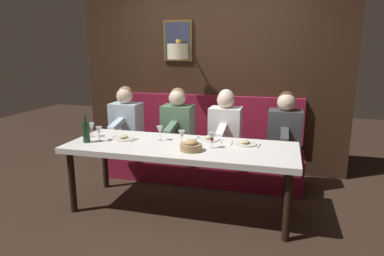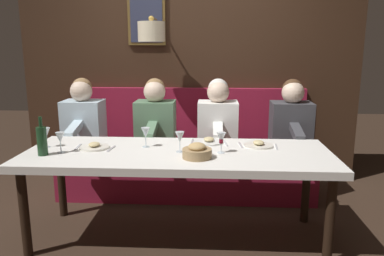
{
  "view_description": "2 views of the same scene",
  "coord_description": "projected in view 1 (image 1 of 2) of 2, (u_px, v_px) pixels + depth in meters",
  "views": [
    {
      "loc": [
        -3.3,
        -1.02,
        1.73
      ],
      "look_at": [
        0.05,
        -0.11,
        0.92
      ],
      "focal_mm": 31.7,
      "sensor_mm": 36.0,
      "label": 1
    },
    {
      "loc": [
        -2.88,
        -0.27,
        1.56
      ],
      "look_at": [
        0.05,
        -0.11,
        0.92
      ],
      "focal_mm": 35.36,
      "sensor_mm": 36.0,
      "label": 2
    }
  ],
  "objects": [
    {
      "name": "wine_glass_3",
      "position": [
        99.0,
        131.0,
        3.71
      ],
      "size": [
        0.07,
        0.07,
        0.16
      ],
      "color": "silver",
      "rests_on": "dining_table"
    },
    {
      "name": "wine_bottle",
      "position": [
        86.0,
        132.0,
        3.67
      ],
      "size": [
        0.08,
        0.08,
        0.3
      ],
      "color": "#19381E",
      "rests_on": "dining_table"
    },
    {
      "name": "wine_glass_0",
      "position": [
        212.0,
        137.0,
        3.45
      ],
      "size": [
        0.07,
        0.07,
        0.16
      ],
      "color": "silver",
      "rests_on": "dining_table"
    },
    {
      "name": "diner_nearest",
      "position": [
        285.0,
        126.0,
        4.13
      ],
      "size": [
        0.6,
        0.4,
        0.79
      ],
      "color": "#3D3D42",
      "rests_on": "banquette_bench"
    },
    {
      "name": "ground_plane",
      "position": [
        181.0,
        209.0,
        3.75
      ],
      "size": [
        12.0,
        12.0,
        0.0
      ],
      "primitive_type": "plane",
      "color": "#332319"
    },
    {
      "name": "wine_glass_4",
      "position": [
        92.0,
        127.0,
        3.9
      ],
      "size": [
        0.07,
        0.07,
        0.16
      ],
      "color": "silver",
      "rests_on": "dining_table"
    },
    {
      "name": "diner_near",
      "position": [
        225.0,
        123.0,
        4.31
      ],
      "size": [
        0.6,
        0.4,
        0.79
      ],
      "color": "white",
      "rests_on": "banquette_bench"
    },
    {
      "name": "back_wall_panel",
      "position": [
        210.0,
        75.0,
        4.82
      ],
      "size": [
        0.59,
        3.83,
        2.9
      ],
      "color": "#382316",
      "rests_on": "ground_plane"
    },
    {
      "name": "wine_glass_1",
      "position": [
        182.0,
        135.0,
        3.54
      ],
      "size": [
        0.07,
        0.07,
        0.16
      ],
      "color": "silver",
      "rests_on": "dining_table"
    },
    {
      "name": "wine_glass_2",
      "position": [
        160.0,
        130.0,
        3.74
      ],
      "size": [
        0.07,
        0.07,
        0.16
      ],
      "color": "silver",
      "rests_on": "dining_table"
    },
    {
      "name": "place_setting_1",
      "position": [
        245.0,
        143.0,
        3.59
      ],
      "size": [
        0.24,
        0.32,
        0.05
      ],
      "color": "silver",
      "rests_on": "dining_table"
    },
    {
      "name": "dining_table",
      "position": [
        181.0,
        151.0,
        3.6
      ],
      "size": [
        0.9,
        2.43,
        0.74
      ],
      "color": "silver",
      "rests_on": "ground_plane"
    },
    {
      "name": "diner_far",
      "position": [
        126.0,
        117.0,
        4.67
      ],
      "size": [
        0.6,
        0.4,
        0.79
      ],
      "color": "silver",
      "rests_on": "banquette_bench"
    },
    {
      "name": "diner_middle",
      "position": [
        178.0,
        120.0,
        4.48
      ],
      "size": [
        0.6,
        0.4,
        0.79
      ],
      "color": "#567A5B",
      "rests_on": "banquette_bench"
    },
    {
      "name": "place_setting_0",
      "position": [
        124.0,
        138.0,
        3.81
      ],
      "size": [
        0.24,
        0.32,
        0.05
      ],
      "color": "silver",
      "rests_on": "dining_table"
    },
    {
      "name": "bread_bowl",
      "position": [
        191.0,
        146.0,
        3.38
      ],
      "size": [
        0.22,
        0.22,
        0.12
      ],
      "color": "#9E7F56",
      "rests_on": "dining_table"
    },
    {
      "name": "place_setting_2",
      "position": [
        209.0,
        139.0,
        3.78
      ],
      "size": [
        0.24,
        0.32,
        0.05
      ],
      "color": "silver",
      "rests_on": "dining_table"
    },
    {
      "name": "banquette_bench",
      "position": [
        200.0,
        164.0,
        4.54
      ],
      "size": [
        0.52,
        2.63,
        0.45
      ],
      "primitive_type": "cube",
      "color": "maroon",
      "rests_on": "ground_plane"
    }
  ]
}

